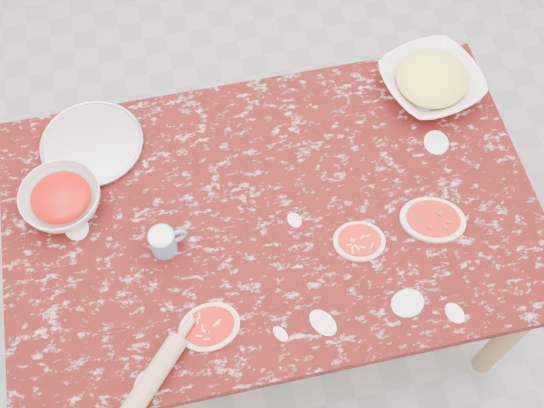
{
  "coord_description": "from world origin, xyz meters",
  "views": [
    {
      "loc": [
        -0.2,
        -0.94,
        2.59
      ],
      "look_at": [
        0.0,
        0.0,
        0.8
      ],
      "focal_mm": 45.67,
      "sensor_mm": 36.0,
      "label": 1
    }
  ],
  "objects_px": {
    "worktable": "(272,224)",
    "cheese_bowl": "(431,83)",
    "sauce_bowl": "(62,200)",
    "rolling_pin": "(150,383)",
    "flour_mug": "(164,241)",
    "pizza_tray": "(92,144)"
  },
  "relations": [
    {
      "from": "rolling_pin",
      "to": "sauce_bowl",
      "type": "bearing_deg",
      "value": 107.27
    },
    {
      "from": "worktable",
      "to": "pizza_tray",
      "type": "height_order",
      "value": "pizza_tray"
    },
    {
      "from": "worktable",
      "to": "flour_mug",
      "type": "xyz_separation_m",
      "value": [
        -0.33,
        -0.05,
        0.13
      ]
    },
    {
      "from": "worktable",
      "to": "rolling_pin",
      "type": "relative_size",
      "value": 5.74
    },
    {
      "from": "sauce_bowl",
      "to": "rolling_pin",
      "type": "distance_m",
      "value": 0.62
    },
    {
      "from": "flour_mug",
      "to": "rolling_pin",
      "type": "xyz_separation_m",
      "value": [
        -0.09,
        -0.39,
        -0.02
      ]
    },
    {
      "from": "worktable",
      "to": "cheese_bowl",
      "type": "bearing_deg",
      "value": 29.21
    },
    {
      "from": "worktable",
      "to": "sauce_bowl",
      "type": "xyz_separation_m",
      "value": [
        -0.61,
        0.15,
        0.12
      ]
    },
    {
      "from": "flour_mug",
      "to": "rolling_pin",
      "type": "relative_size",
      "value": 0.4
    },
    {
      "from": "cheese_bowl",
      "to": "flour_mug",
      "type": "xyz_separation_m",
      "value": [
        -0.93,
        -0.39,
        0.01
      ]
    },
    {
      "from": "worktable",
      "to": "cheese_bowl",
      "type": "xyz_separation_m",
      "value": [
        0.6,
        0.34,
        0.12
      ]
    },
    {
      "from": "rolling_pin",
      "to": "flour_mug",
      "type": "bearing_deg",
      "value": 76.35
    },
    {
      "from": "cheese_bowl",
      "to": "rolling_pin",
      "type": "relative_size",
      "value": 1.12
    },
    {
      "from": "worktable",
      "to": "rolling_pin",
      "type": "distance_m",
      "value": 0.62
    },
    {
      "from": "rolling_pin",
      "to": "cheese_bowl",
      "type": "bearing_deg",
      "value": 37.14
    },
    {
      "from": "cheese_bowl",
      "to": "rolling_pin",
      "type": "distance_m",
      "value": 1.29
    },
    {
      "from": "sauce_bowl",
      "to": "flour_mug",
      "type": "relative_size",
      "value": 2.16
    },
    {
      "from": "sauce_bowl",
      "to": "flour_mug",
      "type": "bearing_deg",
      "value": -36.11
    },
    {
      "from": "sauce_bowl",
      "to": "cheese_bowl",
      "type": "bearing_deg",
      "value": 8.69
    },
    {
      "from": "cheese_bowl",
      "to": "flour_mug",
      "type": "bearing_deg",
      "value": -157.38
    },
    {
      "from": "pizza_tray",
      "to": "flour_mug",
      "type": "relative_size",
      "value": 2.87
    },
    {
      "from": "worktable",
      "to": "flour_mug",
      "type": "distance_m",
      "value": 0.36
    }
  ]
}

